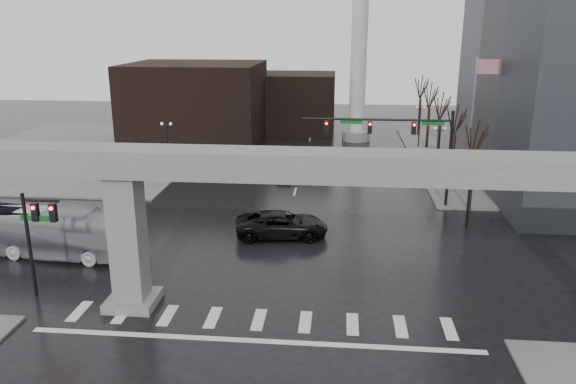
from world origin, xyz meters
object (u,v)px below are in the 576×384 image
at_px(signal_mast_arm, 403,137).
at_px(pickup_truck, 282,224).
at_px(city_bus, 54,232).
at_px(far_car, 286,172).

distance_m(signal_mast_arm, pickup_truck, 13.02).
bearing_deg(pickup_truck, city_bus, 100.76).
relative_size(signal_mast_arm, pickup_truck, 1.86).
bearing_deg(signal_mast_arm, pickup_truck, -138.57).
bearing_deg(city_bus, far_car, -27.01).
xyz_separation_m(city_bus, far_car, (13.11, 20.49, -0.96)).
height_order(pickup_truck, far_car, pickup_truck).
height_order(signal_mast_arm, city_bus, signal_mast_arm).
xyz_separation_m(signal_mast_arm, pickup_truck, (-9.04, -7.97, -4.92)).
distance_m(city_bus, far_car, 24.34).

